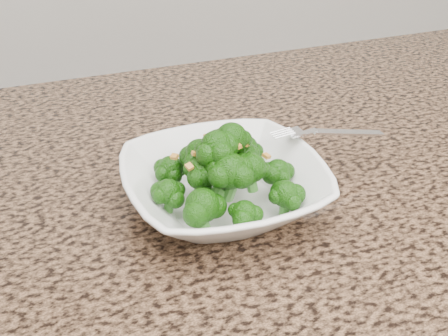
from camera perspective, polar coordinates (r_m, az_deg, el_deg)
name	(u,v)px	position (r m, az deg, el deg)	size (l,w,h in m)	color
granite_counter	(254,260)	(0.58, 3.11, -9.30)	(1.64, 1.04, 0.03)	brown
bowl	(224,186)	(0.61, 0.00, -1.88)	(0.22, 0.22, 0.05)	white
broccoli_pile	(224,139)	(0.58, 0.00, 2.93)	(0.19, 0.19, 0.06)	#164D08
garlic_topping	(224,109)	(0.57, 0.00, 6.01)	(0.11, 0.11, 0.01)	gold
fork	(312,132)	(0.66, 8.90, 3.63)	(0.16, 0.03, 0.01)	silver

